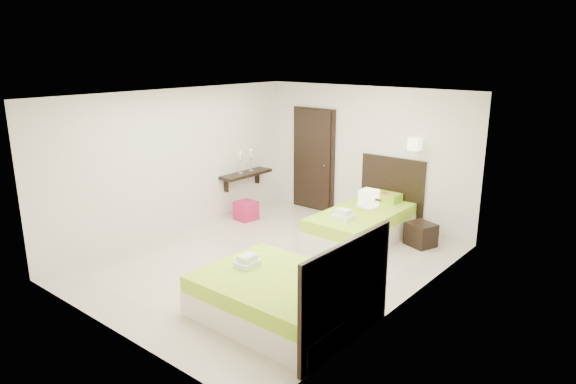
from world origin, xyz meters
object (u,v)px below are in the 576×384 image
Objects in this scene: nightstand at (421,234)px; ottoman at (246,210)px; bed_single at (364,223)px; bed_double at (285,297)px.

ottoman is (-3.28, -0.89, -0.01)m from nightstand.
bed_single is 2.45m from ottoman.
ottoman is (-3.09, 2.51, -0.11)m from bed_double.
nightstand is at bearing 86.77° from bed_double.
nightstand is 1.20× the size of ottoman.
bed_double is 3.40m from nightstand.
bed_single is at bearing 11.57° from ottoman.
nightstand is (0.19, 3.40, -0.10)m from bed_double.
bed_single is at bearing -136.00° from nightstand.
bed_double is 5.42× the size of ottoman.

